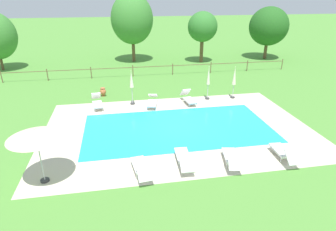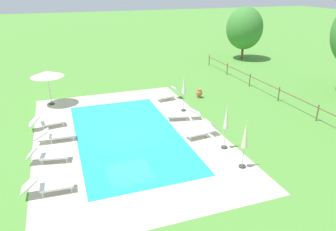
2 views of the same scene
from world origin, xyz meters
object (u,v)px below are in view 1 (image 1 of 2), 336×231
(sun_lounger_north_near_steps, at_px, (189,98))
(patio_umbrella_closed_row_west, at_px, (208,78))
(sun_lounger_north_far, at_px, (152,101))
(sun_lounger_north_end, at_px, (141,167))
(sun_lounger_south_far, at_px, (284,152))
(sun_lounger_south_mid, at_px, (184,158))
(patio_umbrella_open_foreground, at_px, (35,134))
(terracotta_urn_near_fence, at_px, (103,92))
(patio_umbrella_closed_row_centre, at_px, (132,82))
(tree_far_west, at_px, (269,26))
(tree_centre, at_px, (132,19))
(tree_east_mid, at_px, (203,27))
(patio_umbrella_closed_row_mid_west, at_px, (234,78))
(sun_lounger_north_mid, at_px, (232,157))
(sun_lounger_south_near_corner, at_px, (97,102))

(sun_lounger_north_near_steps, relative_size, patio_umbrella_closed_row_west, 0.82)
(sun_lounger_north_far, relative_size, sun_lounger_north_end, 1.07)
(sun_lounger_south_far, height_order, patio_umbrella_closed_row_west, patio_umbrella_closed_row_west)
(sun_lounger_north_far, distance_m, sun_lounger_south_mid, 7.42)
(sun_lounger_south_far, height_order, patio_umbrella_open_foreground, patio_umbrella_open_foreground)
(sun_lounger_north_near_steps, xyz_separation_m, terracotta_urn_near_fence, (-5.90, 2.56, -0.03))
(sun_lounger_north_end, distance_m, patio_umbrella_closed_row_centre, 8.52)
(sun_lounger_south_mid, bearing_deg, patio_umbrella_closed_row_west, 65.75)
(sun_lounger_south_mid, bearing_deg, tree_far_west, 54.48)
(sun_lounger_south_mid, distance_m, tree_centre, 21.71)
(patio_umbrella_closed_row_west, height_order, tree_east_mid, tree_east_mid)
(sun_lounger_north_far, bearing_deg, tree_east_mid, 60.15)
(patio_umbrella_closed_row_centre, bearing_deg, patio_umbrella_closed_row_mid_west, -0.26)
(tree_far_west, height_order, tree_centre, tree_centre)
(sun_lounger_north_far, distance_m, sun_lounger_south_far, 9.32)
(sun_lounger_north_near_steps, relative_size, sun_lounger_north_end, 1.00)
(sun_lounger_north_mid, xyz_separation_m, tree_centre, (-2.84, 21.68, 4.11))
(sun_lounger_south_near_corner, xyz_separation_m, patio_umbrella_closed_row_mid_west, (9.67, 0.15, 1.14))
(sun_lounger_north_near_steps, height_order, patio_umbrella_closed_row_mid_west, patio_umbrella_closed_row_mid_west)
(sun_lounger_north_near_steps, distance_m, terracotta_urn_near_fence, 6.43)
(sun_lounger_north_mid, relative_size, tree_centre, 0.28)
(patio_umbrella_closed_row_west, xyz_separation_m, tree_east_mid, (2.89, 11.51, 2.17))
(patio_umbrella_closed_row_centre, distance_m, tree_east_mid, 14.41)
(patio_umbrella_closed_row_centre, relative_size, tree_far_west, 0.42)
(terracotta_urn_near_fence, relative_size, tree_east_mid, 0.12)
(patio_umbrella_open_foreground, xyz_separation_m, patio_umbrella_closed_row_mid_west, (11.45, 8.17, -0.65))
(tree_east_mid, bearing_deg, sun_lounger_north_near_steps, -110.18)
(sun_lounger_south_mid, distance_m, patio_umbrella_closed_row_centre, 8.30)
(sun_lounger_north_end, bearing_deg, patio_umbrella_closed_row_mid_west, 48.28)
(sun_lounger_north_end, xyz_separation_m, terracotta_urn_near_fence, (-1.86, 10.49, -0.03))
(sun_lounger_north_mid, xyz_separation_m, sun_lounger_south_near_corner, (-6.24, 8.22, -0.01))
(patio_umbrella_open_foreground, xyz_separation_m, patio_umbrella_closed_row_west, (9.55, 8.27, -0.61))
(sun_lounger_north_end, xyz_separation_m, tree_far_west, (16.30, 20.52, 3.22))
(sun_lounger_south_near_corner, relative_size, sun_lounger_south_far, 1.00)
(sun_lounger_south_near_corner, bearing_deg, sun_lounger_north_mid, -52.80)
(patio_umbrella_closed_row_west, bearing_deg, tree_centre, 108.32)
(patio_umbrella_closed_row_west, relative_size, tree_centre, 0.34)
(sun_lounger_north_mid, bearing_deg, terracotta_urn_near_fence, 119.53)
(sun_lounger_north_mid, bearing_deg, tree_east_mid, 77.52)
(sun_lounger_north_near_steps, xyz_separation_m, patio_umbrella_closed_row_centre, (-3.85, 0.51, 1.24))
(sun_lounger_south_near_corner, relative_size, patio_umbrella_closed_row_mid_west, 0.86)
(patio_umbrella_open_foreground, relative_size, tree_centre, 0.34)
(tree_far_west, bearing_deg, terracotta_urn_near_fence, -151.08)
(sun_lounger_south_mid, height_order, sun_lounger_south_far, sun_lounger_south_far)
(tree_far_west, bearing_deg, tree_east_mid, -176.31)
(sun_lounger_north_mid, height_order, patio_umbrella_closed_row_west, patio_umbrella_closed_row_west)
(sun_lounger_north_near_steps, distance_m, tree_east_mid, 13.32)
(sun_lounger_south_far, relative_size, patio_umbrella_closed_row_centre, 0.83)
(sun_lounger_north_near_steps, xyz_separation_m, sun_lounger_south_mid, (-2.08, -7.50, -0.03))
(sun_lounger_north_mid, relative_size, patio_umbrella_closed_row_centre, 0.82)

